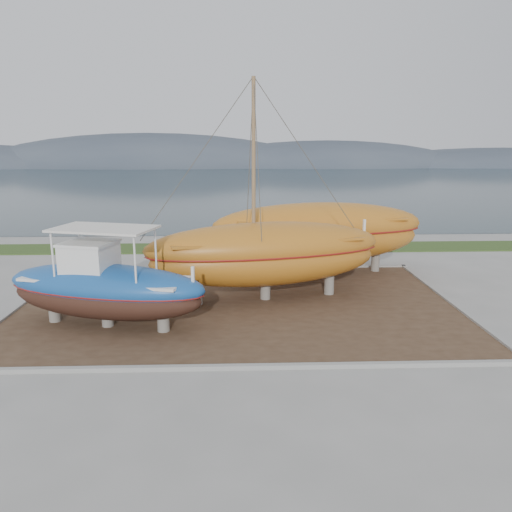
{
  "coord_description": "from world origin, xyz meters",
  "views": [
    {
      "loc": [
        0.07,
        -16.15,
        6.8
      ],
      "look_at": [
        0.78,
        4.0,
        2.14
      ],
      "focal_mm": 35.0,
      "sensor_mm": 36.0,
      "label": 1
    }
  ],
  "objects_px": {
    "blue_caique": "(105,278)",
    "orange_bare_hull": "(318,239)",
    "orange_sailboat": "(266,193)",
    "white_dinghy": "(118,285)"
  },
  "relations": [
    {
      "from": "blue_caique",
      "to": "orange_bare_hull",
      "type": "distance_m",
      "value": 11.61
    },
    {
      "from": "orange_sailboat",
      "to": "orange_bare_hull",
      "type": "distance_m",
      "value": 5.89
    },
    {
      "from": "blue_caique",
      "to": "orange_bare_hull",
      "type": "height_order",
      "value": "blue_caique"
    },
    {
      "from": "blue_caique",
      "to": "orange_sailboat",
      "type": "relative_size",
      "value": 0.75
    },
    {
      "from": "white_dinghy",
      "to": "orange_sailboat",
      "type": "bearing_deg",
      "value": 14.33
    },
    {
      "from": "white_dinghy",
      "to": "orange_sailboat",
      "type": "xyz_separation_m",
      "value": [
        6.44,
        -0.31,
        4.01
      ]
    },
    {
      "from": "orange_sailboat",
      "to": "orange_bare_hull",
      "type": "xyz_separation_m",
      "value": [
        2.96,
        4.25,
        -2.82
      ]
    },
    {
      "from": "white_dinghy",
      "to": "orange_bare_hull",
      "type": "distance_m",
      "value": 10.26
    },
    {
      "from": "orange_bare_hull",
      "to": "blue_caique",
      "type": "bearing_deg",
      "value": -147.85
    },
    {
      "from": "orange_sailboat",
      "to": "orange_bare_hull",
      "type": "height_order",
      "value": "orange_sailboat"
    }
  ]
}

